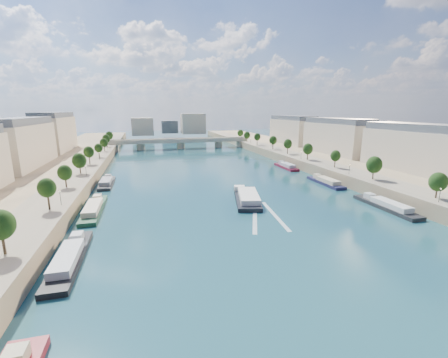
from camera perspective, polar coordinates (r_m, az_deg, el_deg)
ground at (r=126.48m, az=-1.19°, el=-1.24°), size 700.00×700.00×0.00m
quay_left at (r=129.89m, az=-33.81°, el=-1.97°), size 44.00×520.00×5.00m
quay_right at (r=158.72m, az=24.96°, el=1.40°), size 44.00×520.00×5.00m
pave_left at (r=125.15m, az=-27.47°, el=-0.51°), size 14.00×520.00×0.10m
pave_right at (r=149.17m, az=20.60°, el=2.11°), size 14.00×520.00×0.10m
trees_left at (r=125.62m, az=-26.65°, el=2.16°), size 4.80×268.80×8.26m
trees_right at (r=155.37m, az=18.04°, el=4.74°), size 4.80×268.80×8.26m
lamps_left at (r=114.07m, az=-26.45°, el=-0.19°), size 0.36×200.36×4.28m
lamps_right at (r=150.26m, az=18.19°, el=3.42°), size 0.36×200.36×4.28m
buildings_right at (r=174.30m, az=26.21°, el=6.86°), size 16.00×226.00×23.20m
skyline at (r=340.56m, az=-9.59°, el=10.08°), size 79.00×42.00×22.00m
bridge at (r=251.08m, az=-8.24°, el=6.94°), size 112.00×12.00×8.15m
tour_barge at (r=105.98m, az=4.37°, el=-3.54°), size 13.92×28.17×3.74m
wake at (r=91.56m, az=7.79°, el=-6.99°), size 13.64×25.96×0.04m
moored_barges_left at (r=74.05m, az=-27.05°, el=-12.68°), size 5.00×162.01×3.60m
moored_barges_right at (r=110.53m, az=28.41°, el=-4.52°), size 5.00×161.54×3.60m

